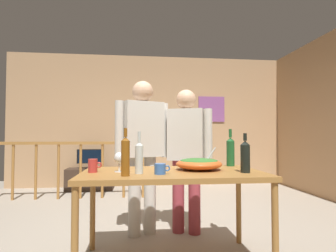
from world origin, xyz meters
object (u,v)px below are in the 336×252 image
at_px(stair_railing, 93,163).
at_px(person_standing_right, 186,148).
at_px(framed_picture, 211,109).
at_px(wine_bottle_dark, 245,156).
at_px(wine_bottle_amber, 125,156).
at_px(wine_glass, 119,159).
at_px(flat_screen_tv, 90,157).
at_px(person_standing_left, 142,142).
at_px(mug_red, 93,166).
at_px(tv_console, 90,179).
at_px(mug_blue, 160,169).
at_px(wine_bottle_clear, 139,157).
at_px(salad_bowl, 199,163).
at_px(serving_table, 173,180).
at_px(wine_bottle_green, 230,151).

xyz_separation_m(stair_railing, person_standing_right, (1.29, -1.79, 0.32)).
distance_m(framed_picture, stair_railing, 2.77).
height_order(wine_bottle_dark, wine_bottle_amber, wine_bottle_amber).
relative_size(framed_picture, wine_glass, 3.57).
height_order(flat_screen_tv, person_standing_left, person_standing_left).
xyz_separation_m(wine_bottle_dark, person_standing_left, (-0.81, 0.83, 0.09)).
bearing_deg(wine_bottle_dark, mug_red, 173.01).
xyz_separation_m(wine_bottle_dark, wine_bottle_amber, (-0.96, -0.08, 0.02)).
bearing_deg(tv_console, mug_red, -79.98).
bearing_deg(wine_glass, mug_blue, -27.27).
height_order(tv_console, person_standing_right, person_standing_right).
height_order(wine_bottle_amber, mug_blue, wine_bottle_amber).
bearing_deg(wine_bottle_clear, tv_console, 105.78).
distance_m(framed_picture, person_standing_left, 3.28).
bearing_deg(stair_railing, flat_screen_tv, 103.36).
bearing_deg(person_standing_left, person_standing_right, 158.32).
height_order(framed_picture, wine_bottle_dark, framed_picture).
xyz_separation_m(tv_console, mug_blue, (1.10, -3.37, 0.59)).
bearing_deg(person_standing_left, framed_picture, -140.51).
distance_m(stair_railing, tv_console, 0.85).
bearing_deg(salad_bowl, flat_screen_tv, 115.15).
xyz_separation_m(serving_table, mug_red, (-0.65, 0.00, 0.12)).
height_order(serving_table, person_standing_right, person_standing_right).
distance_m(tv_console, mug_red, 3.31).
height_order(framed_picture, salad_bowl, framed_picture).
distance_m(salad_bowl, person_standing_right, 0.63).
bearing_deg(person_standing_left, mug_blue, 76.68).
height_order(wine_bottle_amber, mug_red, wine_bottle_amber).
relative_size(tv_console, salad_bowl, 2.23).
height_order(flat_screen_tv, wine_bottle_green, wine_bottle_green).
relative_size(stair_railing, wine_bottle_clear, 7.90).
bearing_deg(stair_railing, wine_bottle_green, -52.16).
bearing_deg(wine_bottle_clear, framed_picture, 66.27).
relative_size(mug_red, person_standing_right, 0.07).
bearing_deg(wine_bottle_clear, flat_screen_tv, 105.92).
xyz_separation_m(stair_railing, serving_table, (1.05, -2.48, 0.09)).
relative_size(flat_screen_tv, serving_table, 0.33).
distance_m(mug_red, person_standing_left, 0.82).
bearing_deg(person_standing_left, serving_table, 87.55).
height_order(salad_bowl, wine_bottle_amber, wine_bottle_amber).
distance_m(wine_bottle_dark, wine_bottle_clear, 0.85).
height_order(wine_glass, mug_red, wine_glass).
bearing_deg(salad_bowl, serving_table, -163.56).
distance_m(tv_console, wine_bottle_clear, 3.52).
bearing_deg(wine_bottle_amber, serving_table, 30.33).
bearing_deg(mug_blue, person_standing_right, 67.19).
bearing_deg(person_standing_right, flat_screen_tv, -37.99).
bearing_deg(stair_railing, serving_table, -67.02).
height_order(stair_railing, wine_bottle_clear, wine_bottle_clear).
bearing_deg(flat_screen_tv, mug_red, -79.89).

